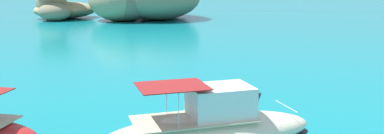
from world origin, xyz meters
name	(u,v)px	position (x,y,z in m)	size (l,w,h in m)	color
islet_small	(58,5)	(-11.12, 78.47, 2.76)	(15.71, 15.68, 7.12)	#9E8966
motorboat_cream	(211,129)	(-1.36, 8.38, 1.01)	(10.29, 3.62, 3.17)	beige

